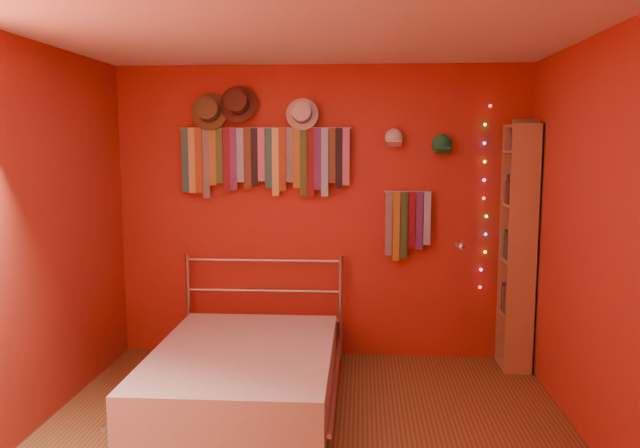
% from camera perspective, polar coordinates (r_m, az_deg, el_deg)
% --- Properties ---
extents(back_wall, '(3.50, 0.02, 2.50)m').
position_cam_1_polar(back_wall, '(5.34, 0.10, 0.99)').
color(back_wall, maroon).
rests_on(back_wall, ground).
extents(right_wall, '(0.02, 3.50, 2.50)m').
position_cam_1_polar(right_wall, '(3.86, 25.10, -2.19)').
color(right_wall, maroon).
rests_on(right_wall, ground).
extents(left_wall, '(0.02, 3.50, 2.50)m').
position_cam_1_polar(left_wall, '(4.17, -26.45, -1.61)').
color(left_wall, maroon).
rests_on(left_wall, ground).
extents(ceiling, '(3.50, 3.50, 0.02)m').
position_cam_1_polar(ceiling, '(3.63, -1.80, 17.78)').
color(ceiling, white).
rests_on(ceiling, back_wall).
extents(tie_rack, '(1.45, 0.03, 0.60)m').
position_cam_1_polar(tie_rack, '(5.30, -5.12, 6.06)').
color(tie_rack, '#AFAFB4').
rests_on(tie_rack, back_wall).
extents(small_tie_rack, '(0.40, 0.03, 0.59)m').
position_cam_1_polar(small_tie_rack, '(5.29, 7.95, 0.25)').
color(small_tie_rack, '#AFAFB4').
rests_on(small_tie_rack, back_wall).
extents(fedora_olive, '(0.31, 0.17, 0.31)m').
position_cam_1_polar(fedora_olive, '(5.36, -10.14, 10.17)').
color(fedora_olive, brown).
rests_on(fedora_olive, back_wall).
extents(fedora_brown, '(0.31, 0.17, 0.31)m').
position_cam_1_polar(fedora_brown, '(5.31, -7.56, 10.93)').
color(fedora_brown, '#472419').
rests_on(fedora_brown, back_wall).
extents(fedora_white, '(0.27, 0.15, 0.27)m').
position_cam_1_polar(fedora_white, '(5.24, -1.67, 10.10)').
color(fedora_white, beige).
rests_on(fedora_white, back_wall).
extents(cap_white, '(0.16, 0.20, 0.16)m').
position_cam_1_polar(cap_white, '(5.25, 6.77, 7.84)').
color(cap_white, silver).
rests_on(cap_white, back_wall).
extents(cap_green, '(0.17, 0.21, 0.17)m').
position_cam_1_polar(cap_green, '(5.29, 11.05, 7.16)').
color(cap_green, '#1A7842').
rests_on(cap_green, back_wall).
extents(fairy_lights, '(0.06, 0.02, 1.54)m').
position_cam_1_polar(fairy_lights, '(5.38, 14.81, 2.29)').
color(fairy_lights, '#FF3333').
rests_on(fairy_lights, back_wall).
extents(reading_lamp, '(0.07, 0.30, 0.09)m').
position_cam_1_polar(reading_lamp, '(5.19, 12.75, -1.99)').
color(reading_lamp, '#AFAFB4').
rests_on(reading_lamp, back_wall).
extents(bookshelf, '(0.25, 0.34, 2.00)m').
position_cam_1_polar(bookshelf, '(5.31, 18.09, -1.96)').
color(bookshelf, '#946243').
rests_on(bookshelf, ground).
extents(bed, '(1.36, 1.87, 0.90)m').
position_cam_1_polar(bed, '(4.63, -7.00, -13.32)').
color(bed, '#AFAFB4').
rests_on(bed, ground).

